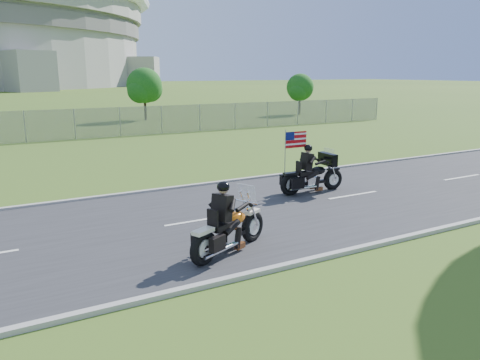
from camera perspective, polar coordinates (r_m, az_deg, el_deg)
ground at (r=14.89m, az=2.11°, el=-3.92°), size 420.00×420.00×0.00m
road at (r=14.88m, az=2.11°, el=-3.85°), size 120.00×8.00×0.04m
curb_north at (r=18.34m, az=-4.42°, el=-0.53°), size 120.00×0.18×0.12m
curb_south at (r=11.78m, az=12.43°, el=-8.63°), size 120.00×0.18×0.12m
fence at (r=32.44m, az=-24.75°, el=5.94°), size 60.00×0.03×2.00m
tree_fence_near at (r=44.32m, az=-11.55°, el=11.01°), size 3.52×3.28×4.75m
tree_fence_far at (r=49.85m, az=7.35°, el=10.98°), size 3.08×2.87×4.20m
motorcycle_lead at (r=11.39m, az=-1.44°, el=-6.21°), size 2.61×1.42×1.87m
motorcycle_follow at (r=17.25m, az=8.78°, el=0.43°), size 2.72×0.90×2.27m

